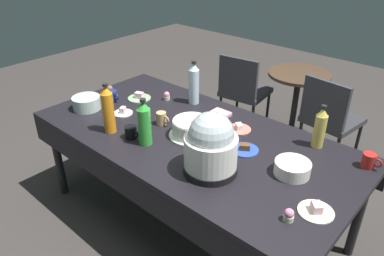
{
  "coord_description": "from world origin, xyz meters",
  "views": [
    {
      "loc": [
        1.41,
        -1.58,
        1.98
      ],
      "look_at": [
        0.0,
        0.0,
        0.8
      ],
      "focal_mm": 34.31,
      "sensor_mm": 36.0,
      "label": 1
    }
  ],
  "objects_px": {
    "potluck_table": "(192,142)",
    "dessert_plate_cobalt": "(245,149)",
    "cupcake_cocoa": "(289,215)",
    "soda_bottle_orange_juice": "(108,110)",
    "frosted_layer_cake": "(192,128)",
    "dessert_plate_white": "(123,112)",
    "coffee_mug_red": "(369,161)",
    "round_cafe_table": "(296,94)",
    "glass_salad_bowl": "(87,103)",
    "dessert_plate_coral": "(239,128)",
    "coffee_mug_tan": "(162,118)",
    "soda_bottle_lime_soda": "(144,123)",
    "soda_bottle_water": "(194,84)",
    "dessert_plate_cream": "(316,210)",
    "coffee_mug_navy": "(112,96)",
    "maroon_chair_left": "(243,88)",
    "ceramic_snack_bowl": "(292,168)",
    "dessert_plate_sage": "(139,97)",
    "cupcake_vanilla": "(110,90)",
    "soda_bottle_ginger_ale": "(320,128)",
    "slow_cooker": "(211,146)",
    "coffee_mug_black": "(131,132)",
    "maroon_chair_right": "(329,116)",
    "cupcake_berry": "(167,96)"
  },
  "relations": [
    {
      "from": "potluck_table",
      "to": "dessert_plate_cobalt",
      "type": "xyz_separation_m",
      "value": [
        0.37,
        0.07,
        0.07
      ]
    },
    {
      "from": "cupcake_cocoa",
      "to": "soda_bottle_orange_juice",
      "type": "xyz_separation_m",
      "value": [
        -1.32,
        -0.03,
        0.13
      ]
    },
    {
      "from": "frosted_layer_cake",
      "to": "dessert_plate_white",
      "type": "bearing_deg",
      "value": -170.86
    },
    {
      "from": "coffee_mug_red",
      "to": "round_cafe_table",
      "type": "xyz_separation_m",
      "value": [
        -1.06,
        1.23,
        -0.3
      ]
    },
    {
      "from": "potluck_table",
      "to": "glass_salad_bowl",
      "type": "xyz_separation_m",
      "value": [
        -0.86,
        -0.24,
        0.11
      ]
    },
    {
      "from": "dessert_plate_coral",
      "to": "coffee_mug_tan",
      "type": "xyz_separation_m",
      "value": [
        -0.45,
        -0.3,
        0.04
      ]
    },
    {
      "from": "soda_bottle_orange_juice",
      "to": "soda_bottle_lime_soda",
      "type": "bearing_deg",
      "value": 9.96
    },
    {
      "from": "soda_bottle_water",
      "to": "dessert_plate_cream",
      "type": "bearing_deg",
      "value": -23.14
    },
    {
      "from": "glass_salad_bowl",
      "to": "coffee_mug_navy",
      "type": "height_order",
      "value": "glass_salad_bowl"
    },
    {
      "from": "dessert_plate_cobalt",
      "to": "maroon_chair_left",
      "type": "distance_m",
      "value": 1.63
    },
    {
      "from": "ceramic_snack_bowl",
      "to": "soda_bottle_orange_juice",
      "type": "distance_m",
      "value": 1.22
    },
    {
      "from": "dessert_plate_sage",
      "to": "dessert_plate_cobalt",
      "type": "relative_size",
      "value": 1.05
    },
    {
      "from": "cupcake_vanilla",
      "to": "soda_bottle_water",
      "type": "distance_m",
      "value": 0.73
    },
    {
      "from": "ceramic_snack_bowl",
      "to": "dessert_plate_sage",
      "type": "bearing_deg",
      "value": 175.77
    },
    {
      "from": "soda_bottle_orange_juice",
      "to": "maroon_chair_left",
      "type": "xyz_separation_m",
      "value": [
        -0.1,
        1.73,
        -0.42
      ]
    },
    {
      "from": "dessert_plate_coral",
      "to": "cupcake_vanilla",
      "type": "xyz_separation_m",
      "value": [
        -1.16,
        -0.21,
        0.02
      ]
    },
    {
      "from": "soda_bottle_ginger_ale",
      "to": "coffee_mug_tan",
      "type": "height_order",
      "value": "soda_bottle_ginger_ale"
    },
    {
      "from": "slow_cooker",
      "to": "coffee_mug_black",
      "type": "height_order",
      "value": "slow_cooker"
    },
    {
      "from": "soda_bottle_lime_soda",
      "to": "coffee_mug_black",
      "type": "height_order",
      "value": "soda_bottle_lime_soda"
    },
    {
      "from": "dessert_plate_white",
      "to": "coffee_mug_tan",
      "type": "distance_m",
      "value": 0.35
    },
    {
      "from": "frosted_layer_cake",
      "to": "dessert_plate_white",
      "type": "height_order",
      "value": "frosted_layer_cake"
    },
    {
      "from": "cupcake_vanilla",
      "to": "round_cafe_table",
      "type": "xyz_separation_m",
      "value": [
        0.91,
        1.56,
        -0.28
      ]
    },
    {
      "from": "coffee_mug_red",
      "to": "maroon_chair_left",
      "type": "height_order",
      "value": "maroon_chair_left"
    },
    {
      "from": "maroon_chair_left",
      "to": "cupcake_cocoa",
      "type": "bearing_deg",
      "value": -50.09
    },
    {
      "from": "ceramic_snack_bowl",
      "to": "cupcake_cocoa",
      "type": "bearing_deg",
      "value": -63.97
    },
    {
      "from": "potluck_table",
      "to": "cupcake_cocoa",
      "type": "distance_m",
      "value": 0.94
    },
    {
      "from": "coffee_mug_navy",
      "to": "frosted_layer_cake",
      "type": "bearing_deg",
      "value": 0.11
    },
    {
      "from": "potluck_table",
      "to": "dessert_plate_cobalt",
      "type": "relative_size",
      "value": 12.52
    },
    {
      "from": "cupcake_cocoa",
      "to": "dessert_plate_cobalt",
      "type": "bearing_deg",
      "value": 143.61
    },
    {
      "from": "dessert_plate_cream",
      "to": "round_cafe_table",
      "type": "xyz_separation_m",
      "value": [
        -1.0,
        1.78,
        -0.26
      ]
    },
    {
      "from": "dessert_plate_coral",
      "to": "coffee_mug_black",
      "type": "height_order",
      "value": "coffee_mug_black"
    },
    {
      "from": "soda_bottle_ginger_ale",
      "to": "maroon_chair_right",
      "type": "bearing_deg",
      "value": 106.78
    },
    {
      "from": "potluck_table",
      "to": "maroon_chair_left",
      "type": "relative_size",
      "value": 2.59
    },
    {
      "from": "soda_bottle_ginger_ale",
      "to": "dessert_plate_cream",
      "type": "bearing_deg",
      "value": -65.16
    },
    {
      "from": "ceramic_snack_bowl",
      "to": "dessert_plate_cobalt",
      "type": "relative_size",
      "value": 1.15
    },
    {
      "from": "frosted_layer_cake",
      "to": "ceramic_snack_bowl",
      "type": "distance_m",
      "value": 0.71
    },
    {
      "from": "glass_salad_bowl",
      "to": "soda_bottle_ginger_ale",
      "type": "relative_size",
      "value": 0.74
    },
    {
      "from": "maroon_chair_left",
      "to": "cupcake_berry",
      "type": "bearing_deg",
      "value": -89.12
    },
    {
      "from": "ceramic_snack_bowl",
      "to": "maroon_chair_left",
      "type": "relative_size",
      "value": 0.24
    },
    {
      "from": "coffee_mug_navy",
      "to": "dessert_plate_coral",
      "type": "bearing_deg",
      "value": 15.12
    },
    {
      "from": "ceramic_snack_bowl",
      "to": "dessert_plate_cobalt",
      "type": "height_order",
      "value": "ceramic_snack_bowl"
    },
    {
      "from": "ceramic_snack_bowl",
      "to": "cupcake_vanilla",
      "type": "xyz_separation_m",
      "value": [
        -1.67,
        0.01,
        -0.01
      ]
    },
    {
      "from": "frosted_layer_cake",
      "to": "coffee_mug_tan",
      "type": "height_order",
      "value": "frosted_layer_cake"
    },
    {
      "from": "frosted_layer_cake",
      "to": "dessert_plate_cobalt",
      "type": "bearing_deg",
      "value": 12.96
    },
    {
      "from": "ceramic_snack_bowl",
      "to": "cupcake_berry",
      "type": "height_order",
      "value": "ceramic_snack_bowl"
    },
    {
      "from": "cupcake_cocoa",
      "to": "soda_bottle_lime_soda",
      "type": "bearing_deg",
      "value": 178.85
    },
    {
      "from": "dessert_plate_cream",
      "to": "cupcake_vanilla",
      "type": "distance_m",
      "value": 1.93
    },
    {
      "from": "ceramic_snack_bowl",
      "to": "maroon_chair_left",
      "type": "bearing_deg",
      "value": 132.78
    },
    {
      "from": "soda_bottle_lime_soda",
      "to": "maroon_chair_left",
      "type": "distance_m",
      "value": 1.77
    },
    {
      "from": "glass_salad_bowl",
      "to": "coffee_mug_black",
      "type": "height_order",
      "value": "glass_salad_bowl"
    }
  ]
}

